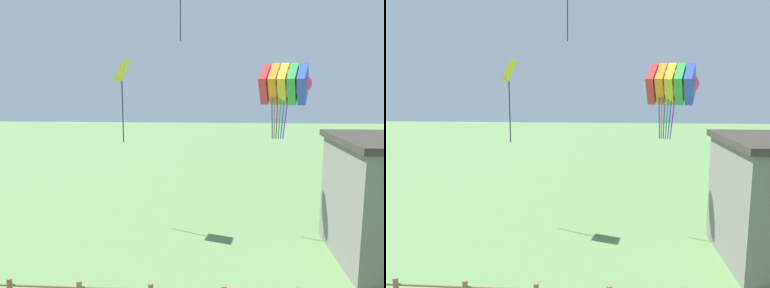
# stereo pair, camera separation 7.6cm
# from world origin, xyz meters

# --- Properties ---
(kite_rainbow_parafoil) EXTENTS (3.06, 2.68, 3.63)m
(kite_rainbow_parafoil) POSITION_xyz_m (3.93, 15.68, 6.37)
(kite_rainbow_parafoil) COLOR #E54C8C
(kite_yellow_diamond) EXTENTS (0.66, 0.84, 3.70)m
(kite_yellow_diamond) POSITION_xyz_m (-3.57, 14.23, 6.37)
(kite_yellow_diamond) COLOR yellow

